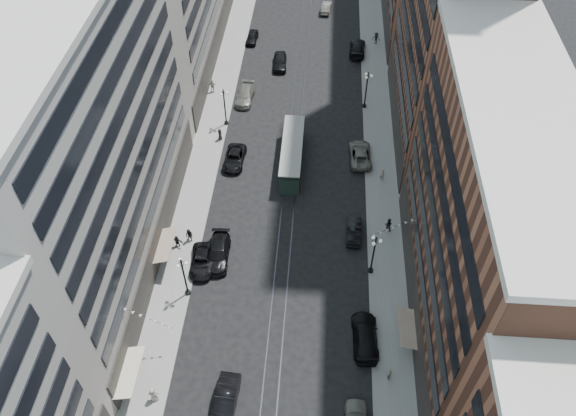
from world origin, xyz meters
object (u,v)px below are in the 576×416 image
(car_8, at_px, (245,95))
(pedestrian_9, at_px, (376,38))
(pedestrian_8, at_px, (382,174))
(streetcar, at_px, (292,155))
(car_7, at_px, (234,158))
(car_13, at_px, (280,62))
(lamppost_sw_mid, at_px, (225,106))
(car_14, at_px, (326,8))
(pedestrian_4, at_px, (389,373))
(car_extra_1, at_px, (365,336))
(car_11, at_px, (360,154))
(lamppost_se_mid, at_px, (366,89))
(pedestrian_2, at_px, (189,236))
(lamppost_sw_far, at_px, (184,276))
(car_extra_0, at_px, (218,253))
(lamppost_se_far, at_px, (373,254))
(car_10, at_px, (354,231))
(pedestrian_extra_1, at_px, (220,134))
(pedestrian_5, at_px, (177,241))
(pedestrian_7, at_px, (388,225))
(pedestrian_6, at_px, (213,86))
(pedestrian_1, at_px, (153,395))
(car_12, at_px, (357,48))
(car_5, at_px, (225,402))
(car_2, at_px, (202,261))
(car_9, at_px, (252,37))

(car_8, distance_m, pedestrian_9, 24.39)
(pedestrian_8, bearing_deg, streetcar, -38.78)
(car_7, height_order, car_13, car_13)
(lamppost_sw_mid, relative_size, car_14, 1.31)
(pedestrian_4, xyz_separation_m, car_extra_1, (-2.05, 3.66, -0.16))
(pedestrian_4, height_order, car_14, pedestrian_4)
(car_8, xyz_separation_m, car_11, (15.74, -11.15, 0.01))
(car_11, xyz_separation_m, car_13, (-11.57, 19.76, 0.04))
(lamppost_se_mid, relative_size, pedestrian_2, 3.10)
(lamppost_sw_far, relative_size, car_extra_0, 0.98)
(lamppost_se_mid, height_order, streetcar, lamppost_se_mid)
(lamppost_se_far, bearing_deg, car_10, 109.37)
(car_extra_0, bearing_deg, pedestrian_4, -37.52)
(lamppost_se_mid, relative_size, car_14, 1.31)
(pedestrian_2, bearing_deg, pedestrian_9, 86.49)
(lamppost_se_mid, relative_size, car_extra_0, 0.98)
(pedestrian_extra_1, bearing_deg, pedestrian_5, 151.14)
(lamppost_sw_far, distance_m, pedestrian_7, 22.75)
(car_extra_0, bearing_deg, lamppost_se_mid, 57.89)
(pedestrian_6, height_order, pedestrian_8, pedestrian_6)
(streetcar, height_order, pedestrian_7, streetcar)
(pedestrian_1, bearing_deg, pedestrian_6, -95.30)
(lamppost_se_mid, bearing_deg, pedestrian_9, 82.54)
(pedestrian_2, distance_m, pedestrian_extra_1, 17.06)
(car_12, distance_m, pedestrian_7, 36.11)
(car_5, xyz_separation_m, car_7, (-3.39, 30.98, -0.15))
(pedestrian_9, relative_size, car_extra_1, 0.33)
(car_2, height_order, car_11, car_11)
(car_14, xyz_separation_m, pedestrian_extra_1, (-12.87, -34.48, 0.27))
(pedestrian_1, bearing_deg, lamppost_sw_far, -102.07)
(car_11, bearing_deg, car_extra_1, 87.19)
(streetcar, bearing_deg, car_8, 120.24)
(car_7, distance_m, pedestrian_6, 15.19)
(pedestrian_1, xyz_separation_m, pedestrian_6, (-2.14, 45.17, 0.02))
(pedestrian_7, bearing_deg, car_5, 69.59)
(car_9, relative_size, car_14, 0.96)
(pedestrian_8, relative_size, car_extra_0, 0.32)
(car_7, distance_m, car_extra_1, 28.39)
(pedestrian_4, relative_size, pedestrian_6, 0.91)
(car_extra_0, relative_size, pedestrian_extra_1, 3.44)
(lamppost_sw_mid, distance_m, car_10, 24.71)
(lamppost_sw_mid, height_order, pedestrian_1, lamppost_sw_mid)
(car_7, xyz_separation_m, car_14, (10.46, 38.56, -0.02))
(car_10, xyz_separation_m, car_11, (0.93, 12.54, 0.07))
(car_9, xyz_separation_m, pedestrian_9, (19.45, 0.34, 0.42))
(car_5, bearing_deg, pedestrian_extra_1, 102.85)
(lamppost_se_mid, xyz_separation_m, streetcar, (-9.20, -11.98, -1.66))
(lamppost_sw_mid, relative_size, streetcar, 0.49)
(lamppost_se_mid, height_order, car_10, lamppost_se_mid)
(car_7, bearing_deg, lamppost_se_far, -41.43)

